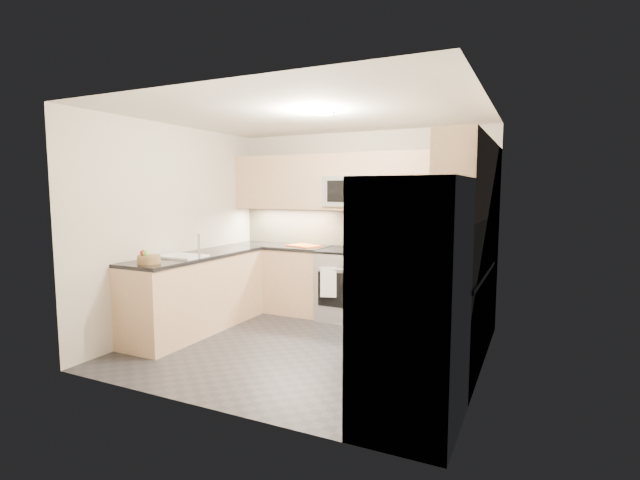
{
  "coord_description": "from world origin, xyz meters",
  "views": [
    {
      "loc": [
        2.25,
        -4.36,
        1.7
      ],
      "look_at": [
        0.0,
        0.35,
        1.15
      ],
      "focal_mm": 26.0,
      "sensor_mm": 36.0,
      "label": 1
    }
  ],
  "objects_px": {
    "utensil_bowl": "(449,249)",
    "cutting_board": "(304,246)",
    "refrigerator": "(412,304)",
    "fruit_basket": "(149,260)",
    "gas_range": "(350,285)",
    "microwave": "(354,191)"
  },
  "relations": [
    {
      "from": "microwave",
      "to": "cutting_board",
      "type": "xyz_separation_m",
      "value": [
        -0.72,
        -0.08,
        -0.75
      ]
    },
    {
      "from": "refrigerator",
      "to": "microwave",
      "type": "bearing_deg",
      "value": 119.62
    },
    {
      "from": "utensil_bowl",
      "to": "fruit_basket",
      "type": "height_order",
      "value": "utensil_bowl"
    },
    {
      "from": "fruit_basket",
      "to": "microwave",
      "type": "bearing_deg",
      "value": 55.96
    },
    {
      "from": "gas_range",
      "to": "cutting_board",
      "type": "relative_size",
      "value": 2.08
    },
    {
      "from": "cutting_board",
      "to": "gas_range",
      "type": "bearing_deg",
      "value": -3.52
    },
    {
      "from": "utensil_bowl",
      "to": "cutting_board",
      "type": "xyz_separation_m",
      "value": [
        -2.0,
        0.13,
        -0.07
      ]
    },
    {
      "from": "refrigerator",
      "to": "utensil_bowl",
      "type": "distance_m",
      "value": 2.35
    },
    {
      "from": "microwave",
      "to": "refrigerator",
      "type": "bearing_deg",
      "value": -60.38
    },
    {
      "from": "refrigerator",
      "to": "utensil_bowl",
      "type": "height_order",
      "value": "refrigerator"
    },
    {
      "from": "refrigerator",
      "to": "utensil_bowl",
      "type": "xyz_separation_m",
      "value": [
        -0.17,
        2.34,
        0.12
      ]
    },
    {
      "from": "microwave",
      "to": "utensil_bowl",
      "type": "relative_size",
      "value": 2.68
    },
    {
      "from": "cutting_board",
      "to": "fruit_basket",
      "type": "height_order",
      "value": "fruit_basket"
    },
    {
      "from": "utensil_bowl",
      "to": "cutting_board",
      "type": "relative_size",
      "value": 0.65
    },
    {
      "from": "utensil_bowl",
      "to": "fruit_basket",
      "type": "relative_size",
      "value": 1.21
    },
    {
      "from": "gas_range",
      "to": "utensil_bowl",
      "type": "xyz_separation_m",
      "value": [
        1.28,
        -0.09,
        0.57
      ]
    },
    {
      "from": "cutting_board",
      "to": "utensil_bowl",
      "type": "bearing_deg",
      "value": -3.76
    },
    {
      "from": "refrigerator",
      "to": "cutting_board",
      "type": "bearing_deg",
      "value": 131.28
    },
    {
      "from": "refrigerator",
      "to": "utensil_bowl",
      "type": "bearing_deg",
      "value": 94.05
    },
    {
      "from": "gas_range",
      "to": "cutting_board",
      "type": "bearing_deg",
      "value": 176.48
    },
    {
      "from": "utensil_bowl",
      "to": "cutting_board",
      "type": "distance_m",
      "value": 2.01
    },
    {
      "from": "gas_range",
      "to": "microwave",
      "type": "height_order",
      "value": "microwave"
    }
  ]
}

